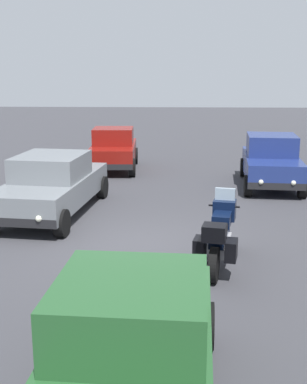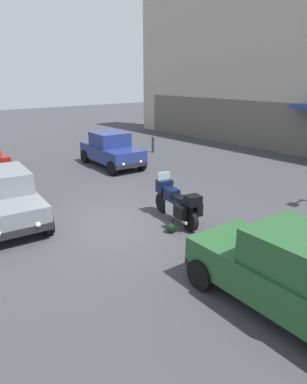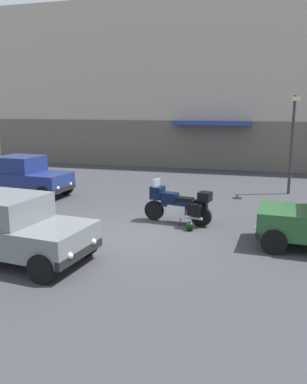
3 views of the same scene
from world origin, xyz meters
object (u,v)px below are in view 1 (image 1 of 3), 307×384
motorcycle (220,235)px  car_sedan_far (52,184)px  car_wagon_end (271,161)px  car_hatchback_near (133,349)px  helmet (185,269)px  car_compact_side (114,149)px

motorcycle → car_sedan_far: car_sedan_far is taller
car_sedan_far → car_wagon_end: size_ratio=1.18×
car_hatchback_near → car_wagon_end: 11.89m
helmet → car_wagon_end: car_wagon_end is taller
motorcycle → car_sedan_far: (-3.48, -4.01, 0.16)m
motorcycle → car_wagon_end: 7.32m
motorcycle → car_compact_side: (-9.45, -3.15, 0.15)m
car_sedan_far → car_compact_side: bearing=178.2°
helmet → car_sedan_far: 5.25m
car_sedan_far → helmet: bearing=46.5°
car_hatchback_near → car_compact_side: size_ratio=1.12×
car_hatchback_near → car_sedan_far: car_hatchback_near is taller
car_sedan_far → car_wagon_end: 7.13m
car_hatchback_near → car_compact_side: car_hatchback_near is taller
car_compact_side → car_wagon_end: (2.47, 5.35, 0.04)m
car_sedan_far → motorcycle: bearing=55.4°
car_sedan_far → car_wagon_end: (-3.50, 6.21, 0.03)m
car_hatchback_near → car_wagon_end: (-11.37, 3.47, 0.00)m
car_hatchback_near → motorcycle: bearing=-13.2°
motorcycle → helmet: size_ratio=8.01×
car_sedan_far → car_hatchback_near: bearing=25.6°
helmet → car_hatchback_near: (3.89, -0.62, 0.67)m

